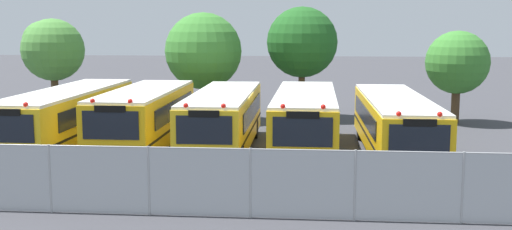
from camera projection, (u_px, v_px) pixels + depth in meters
name	position (u px, v px, depth m)	size (l,w,h in m)	color
ground_plane	(226.00, 152.00, 26.27)	(160.00, 160.00, 0.00)	#38383D
school_bus_0	(68.00, 116.00, 26.86)	(2.65, 11.00, 2.70)	yellow
school_bus_1	(145.00, 117.00, 26.45)	(2.61, 9.23, 2.75)	yellow
school_bus_2	(223.00, 119.00, 26.13)	(2.50, 10.01, 2.68)	yellow
school_bus_3	(305.00, 120.00, 25.66)	(2.63, 10.12, 2.72)	yellow
school_bus_4	(395.00, 123.00, 25.21)	(2.55, 10.89, 2.59)	yellow
tree_0	(51.00, 48.00, 36.42)	(3.68, 3.68, 5.73)	#4C3823
tree_1	(206.00, 50.00, 34.19)	(4.27, 4.27, 6.05)	#4C3823
tree_2	(300.00, 41.00, 34.97)	(4.02, 4.02, 6.39)	#4C3823
tree_3	(458.00, 62.00, 33.43)	(3.43, 3.43, 5.05)	#4C3823
chainlink_fence	(199.00, 181.00, 17.26)	(20.25, 0.07, 2.00)	#9EA0A3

